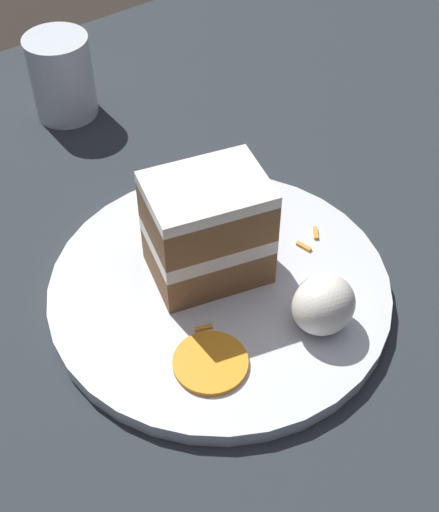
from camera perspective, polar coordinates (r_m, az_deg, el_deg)
ground_plane at (r=0.66m, az=4.47°, el=-7.10°), size 6.00×6.00×0.00m
dining_table at (r=0.65m, az=4.57°, el=-6.06°), size 1.32×1.13×0.04m
plate at (r=0.64m, az=-0.00°, el=-2.66°), size 0.31×0.31×0.02m
cake_slice at (r=0.61m, az=-0.97°, el=2.16°), size 0.12×0.10×0.10m
cream_dollop at (r=0.59m, az=8.31°, el=-3.87°), size 0.06×0.05×0.05m
orange_garnish at (r=0.58m, az=-0.73°, el=-8.52°), size 0.06×0.06×0.00m
carrot_shreds_scatter at (r=0.68m, az=2.81°, el=1.92°), size 0.17×0.13×0.00m
drinking_glass at (r=0.86m, az=-12.60°, el=13.40°), size 0.07×0.07×0.10m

